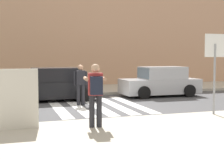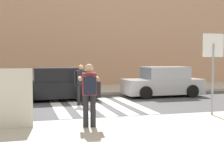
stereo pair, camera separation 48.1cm
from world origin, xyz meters
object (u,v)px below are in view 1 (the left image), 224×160
(photographer_with_backpack, at_px, (96,90))
(parked_car_silver, at_px, (160,82))
(pedestrian_crossing, at_px, (81,82))
(advertising_board, at_px, (17,99))
(stop_sign, at_px, (215,56))
(parked_car_black, at_px, (54,85))

(photographer_with_backpack, relative_size, parked_car_silver, 0.42)
(pedestrian_crossing, xyz_separation_m, advertising_board, (-2.66, -4.38, -0.03))
(stop_sign, distance_m, photographer_with_backpack, 4.43)
(pedestrian_crossing, distance_m, parked_car_silver, 5.03)
(parked_car_silver, height_order, advertising_board, advertising_board)
(stop_sign, distance_m, parked_car_silver, 6.22)
(photographer_with_backpack, bearing_deg, parked_car_black, 92.36)
(stop_sign, height_order, photographer_with_backpack, stop_sign)
(photographer_with_backpack, height_order, parked_car_silver, photographer_with_backpack)
(stop_sign, height_order, parked_car_silver, stop_sign)
(photographer_with_backpack, distance_m, parked_car_black, 6.70)
(pedestrian_crossing, xyz_separation_m, parked_car_silver, (4.67, 1.84, -0.25))
(stop_sign, xyz_separation_m, parked_car_silver, (1.03, 5.98, -1.36))
(stop_sign, height_order, parked_car_black, stop_sign)
(parked_car_black, bearing_deg, advertising_board, -105.74)
(pedestrian_crossing, bearing_deg, parked_car_silver, 21.45)
(photographer_with_backpack, relative_size, advertising_board, 1.08)
(parked_car_silver, distance_m, advertising_board, 9.62)
(photographer_with_backpack, height_order, parked_car_black, photographer_with_backpack)
(pedestrian_crossing, height_order, parked_car_silver, pedestrian_crossing)
(stop_sign, bearing_deg, parked_car_black, 127.25)
(pedestrian_crossing, distance_m, parked_car_black, 2.06)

